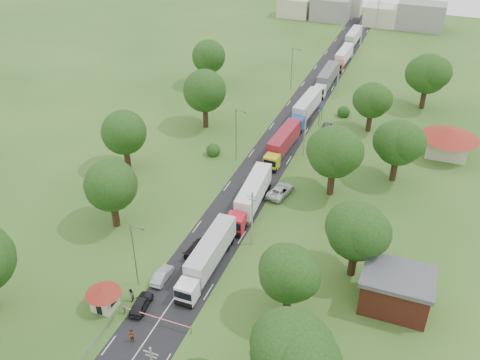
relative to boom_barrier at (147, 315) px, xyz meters
The scene contains 41 objects.
ground 25.05m from the boom_barrier, 86.89° to the left, with size 260.00×260.00×0.00m, color #2A531B.
road 45.03m from the boom_barrier, 88.27° to the left, with size 8.00×200.00×0.04m, color black.
boom_barrier is the anchor object (origin of this frame).
guard_booth 5.98m from the boom_barrier, behind, with size 4.40×4.40×3.45m.
info_sign 60.39m from the boom_barrier, 83.76° to the left, with size 0.12×3.10×4.10m.
pole_1 19.63m from the boom_barrier, 69.14° to the left, with size 1.60×0.24×9.00m.
pole_2 46.66m from the boom_barrier, 81.52° to the left, with size 1.60×0.24×9.00m.
pole_3 74.41m from the boom_barrier, 84.71° to the left, with size 1.60×0.24×9.00m.
pole_4 102.30m from the boom_barrier, 86.15° to the left, with size 1.60×0.24×9.00m.
pole_5 130.24m from the boom_barrier, 86.98° to the left, with size 1.60×0.24×9.00m.
lamp_0 7.91m from the boom_barrier, 128.59° to the left, with size 2.03×0.22×10.00m.
lamp_1 40.47m from the boom_barrier, 95.70° to the left, with size 2.03×0.22×10.00m.
lamp_2 75.25m from the boom_barrier, 93.05° to the left, with size 2.03×0.22×10.00m.
tree_1 21.12m from the boom_barrier, 14.02° to the right, with size 9.60×9.60×12.05m.
tree_2 17.86m from the boom_barrier, 24.96° to the left, with size 8.00×8.00×10.10m.
tree_3 28.11m from the boom_barrier, 38.79° to the left, with size 8.80×8.80×11.07m.
tree_4 38.62m from the boom_barrier, 67.81° to the left, with size 9.60×9.60×12.05m.
tree_5 49.47m from the boom_barrier, 61.59° to the left, with size 8.80×8.80×11.07m.
tree_6 62.58m from the boom_barrier, 74.79° to the left, with size 8.00×8.00×10.10m.
tree_7 79.63m from the boom_barrier, 71.37° to the left, with size 9.60×9.60×12.05m.
tree_10 21.36m from the boom_barrier, 132.02° to the left, with size 8.80×8.80×11.07m.
tree_11 37.10m from the boom_barrier, 124.41° to the left, with size 8.80×8.80×11.07m.
tree_12 52.73m from the boom_barrier, 106.28° to the left, with size 9.60×9.60×12.05m.
tree_13 73.99m from the boom_barrier, 107.90° to the left, with size 8.80×8.80×11.07m.
house_brick 30.34m from the boom_barrier, 25.42° to the left, with size 8.60×6.60×5.20m.
house_cream 63.37m from the boom_barrier, 60.31° to the left, with size 10.08×10.08×5.80m.
distant_town 135.04m from the boom_barrier, 89.13° to the left, with size 52.00×8.00×8.00m.
truck_0 11.62m from the boom_barrier, 74.14° to the left, with size 2.64×14.94×4.14m.
truck_1 26.76m from the boom_barrier, 82.08° to the left, with size 3.38×15.39×4.25m.
truck_2 45.21m from the boom_barrier, 86.19° to the left, with size 3.14×14.63×4.04m.
truck_3 61.39m from the boom_barrier, 87.10° to the left, with size 3.19×15.12×4.18m.
truck_4 79.05m from the boom_barrier, 87.59° to the left, with size 2.58×14.95×4.15m.
truck_5 95.88m from the boom_barrier, 87.77° to the left, with size 2.70×13.73×3.80m.
truck_6 111.87m from the boom_barrier, 88.42° to the left, with size 2.66×14.46×4.00m.
car_lane_front 2.23m from the boom_barrier, 137.60° to the left, with size 1.80×4.49×1.53m, color black.
car_lane_mid 7.19m from the boom_barrier, 103.21° to the left, with size 1.52×4.36×1.44m, color #9A9DA1.
car_lane_rear 13.69m from the boom_barrier, 88.50° to the left, with size 2.12×5.21×1.51m, color black.
car_verge_near 32.43m from the boom_barrier, 77.79° to the left, with size 2.73×5.91×1.64m, color silver.
car_verge_far 57.79m from the boom_barrier, 81.38° to the left, with size 1.81×4.51×1.54m, color #4C4E53.
pedestrian_near 3.50m from the boom_barrier, 89.29° to the right, with size 0.66×0.43×1.81m, color gray.
pedestrian_booth 4.06m from the boom_barrier, 148.01° to the left, with size 0.90×0.70×1.86m, color gray.
Camera 1 is at (25.39, -63.38, 48.78)m, focal length 40.00 mm.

